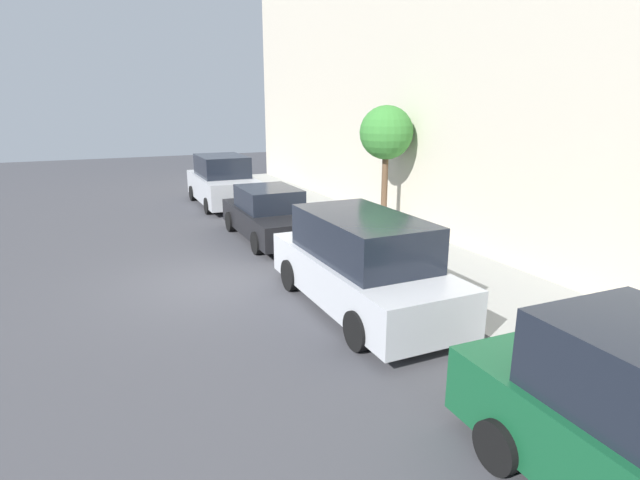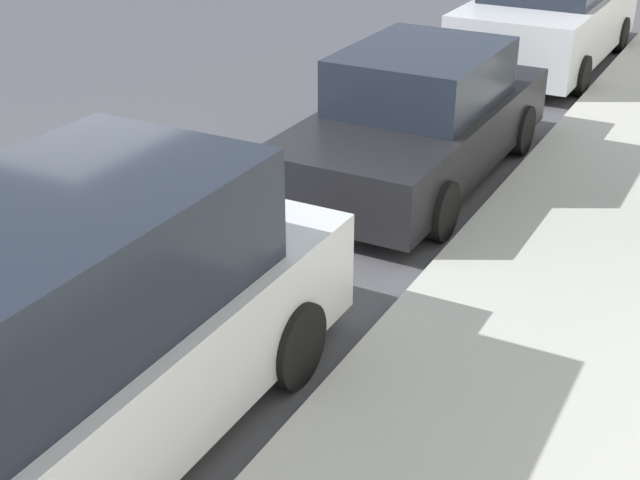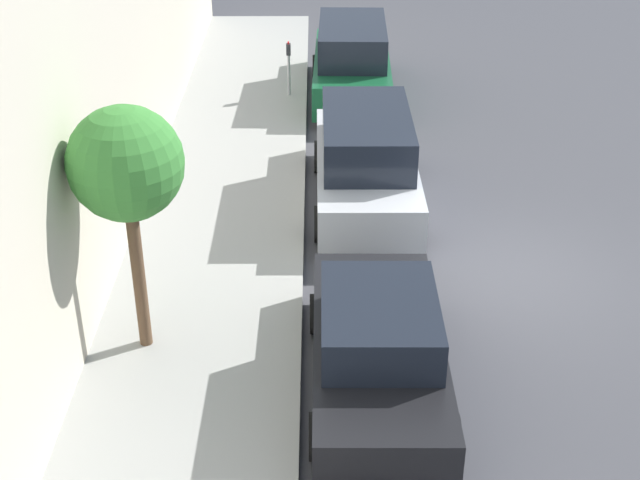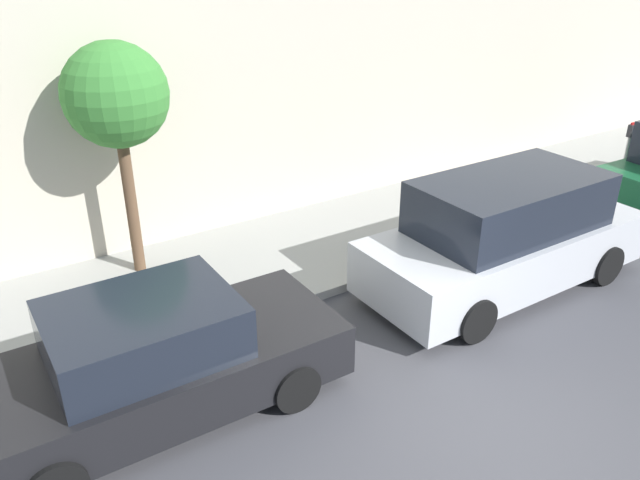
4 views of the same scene
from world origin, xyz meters
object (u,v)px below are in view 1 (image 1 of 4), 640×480
parked_sedan_third (270,215)px  fire_hydrant (240,181)px  street_tree (386,134)px  parked_minivan_second (361,264)px  parked_suv_fourth (222,182)px

parked_sedan_third → fire_hydrant: 8.50m
street_tree → fire_hydrant: (-1.99, 9.29, -2.59)m
parked_sedan_third → street_tree: (3.43, -0.91, 2.36)m
parked_minivan_second → fire_hydrant: size_ratio=7.11×
parked_sedan_third → street_tree: street_tree is taller
parked_suv_fourth → street_tree: size_ratio=1.28×
parked_suv_fourth → street_tree: street_tree is taller
parked_suv_fourth → street_tree: 7.78m
fire_hydrant → parked_suv_fourth: bearing=-118.6°
parked_sedan_third → parked_suv_fourth: size_ratio=0.94×
parked_suv_fourth → fire_hydrant: parked_suv_fourth is taller
parked_minivan_second → street_tree: street_tree is taller
parked_sedan_third → parked_suv_fourth: 5.72m
parked_sedan_third → street_tree: bearing=-14.9°
parked_minivan_second → parked_sedan_third: size_ratio=1.09×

